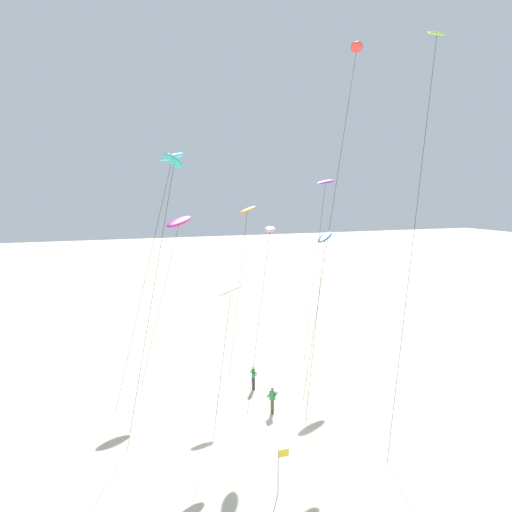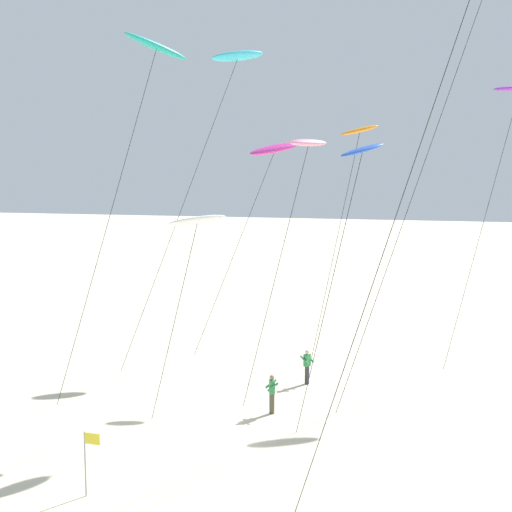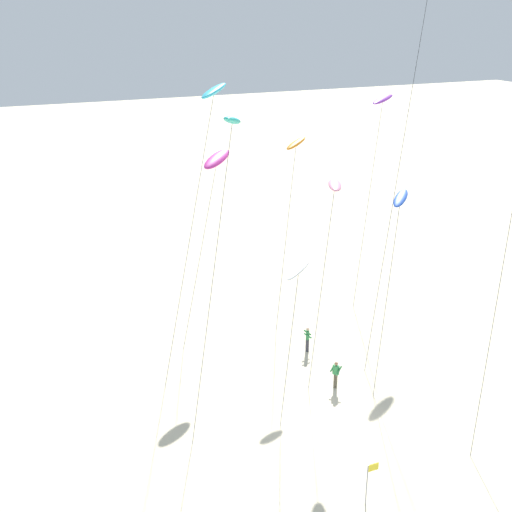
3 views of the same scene
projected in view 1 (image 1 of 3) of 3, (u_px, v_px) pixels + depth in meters
The scene contains 14 objects.
ground_plane at pixel (262, 443), 32.43m from camera, with size 260.00×260.00×0.00m, color beige.
kite_white at pixel (231, 291), 33.80m from camera, with size 2.78×2.41×8.53m.
kite_blue at pixel (325, 239), 36.69m from camera, with size 3.10×2.73×11.32m.
kite_orange at pixel (247, 212), 44.83m from camera, with size 3.23×2.63×12.70m.
kite_red at pixel (356, 49), 43.96m from camera, with size 8.69×7.86×24.83m.
kite_cyan at pixel (172, 158), 40.54m from camera, with size 6.39×5.67×16.72m.
kite_pink at pixel (270, 230), 37.92m from camera, with size 3.25×3.23×11.60m.
kite_magenta at pixel (179, 222), 44.32m from camera, with size 5.24×4.60×12.07m.
kite_teal at pixel (174, 163), 33.89m from camera, with size 4.76×4.74×16.13m.
kite_lime at pixel (435, 51), 35.00m from camera, with size 7.80×6.30×23.51m.
kite_purple at pixel (326, 183), 49.45m from camera, with size 4.84×4.00×14.80m.
kite_flyer_nearest at pixel (272, 400), 36.48m from camera, with size 0.69×0.70×1.67m.
kite_flyer_middle at pixel (254, 377), 40.78m from camera, with size 0.68×0.70×1.67m.
marker_flag at pixel (281, 462), 26.96m from camera, with size 0.56×0.05×2.10m.
Camera 1 is at (-11.93, -28.59, 14.12)m, focal length 41.06 mm.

